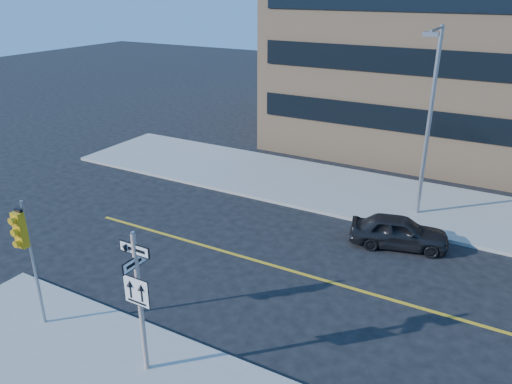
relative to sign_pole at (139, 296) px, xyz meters
The scene contains 5 objects.
ground 3.50m from the sign_pole, 90.00° to the left, with size 120.00×120.00×0.00m, color black.
sign_pole is the anchor object (origin of this frame).
traffic_signal 4.05m from the sign_pole, behind, with size 0.32×0.45×4.00m.
parked_car_a 11.15m from the sign_pole, 68.71° to the left, with size 3.76×1.51×1.28m, color black.
streetlight_a 14.05m from the sign_pole, 73.23° to the left, with size 0.55×2.25×8.00m.
Camera 1 is at (7.65, -10.17, 9.59)m, focal length 35.00 mm.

